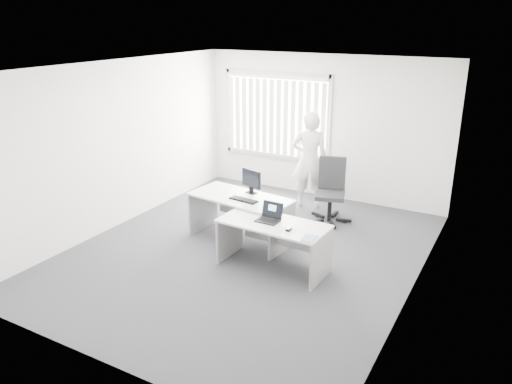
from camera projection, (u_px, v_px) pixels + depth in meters
The scene contains 18 objects.
ground at pixel (246, 252), 7.75m from camera, with size 6.00×6.00×0.00m, color #45444A.
wall_back at pixel (323, 127), 9.75m from camera, with size 5.00×0.02×2.80m, color silver.
wall_front at pixel (90, 242), 4.81m from camera, with size 5.00×0.02×2.80m, color silver.
wall_left at pixel (118, 145), 8.42m from camera, with size 0.02×6.00×2.80m, color silver.
wall_right at pixel (421, 193), 6.13m from camera, with size 0.02×6.00×2.80m, color silver.
ceiling at pixel (245, 67), 6.81m from camera, with size 5.00×6.00×0.02m, color white.
window at pixel (276, 115), 10.12m from camera, with size 2.32×0.06×1.76m, color #B5B6B1.
blinds at pixel (275, 117), 10.09m from camera, with size 2.20×0.10×1.50m, color white, non-canonical shape.
desk_near at pixel (273, 235), 7.10m from camera, with size 1.58×0.79×0.71m.
desk_far at pixel (240, 209), 8.00m from camera, with size 1.72×0.96×0.75m.
office_chair at pixel (330, 202), 8.82m from camera, with size 0.81×0.81×1.14m.
person at pixel (309, 160), 9.31m from camera, with size 0.67×0.44×1.84m, color silver.
laptop at pixel (268, 213), 7.03m from camera, with size 0.32×0.29×0.25m, color black, non-canonical shape.
paper_sheet at pixel (287, 230), 6.80m from camera, with size 0.26×0.19×0.00m, color white.
mouse at pixel (289, 229), 6.77m from camera, with size 0.06×0.10×0.04m, color #ABABAE, non-canonical shape.
booklet at pixel (309, 238), 6.52m from camera, with size 0.17×0.23×0.01m, color white.
keyboard at pixel (244, 200), 7.75m from camera, with size 0.47×0.16×0.02m, color black.
monitor at pixel (251, 181), 8.02m from camera, with size 0.39×0.12×0.39m, color black, non-canonical shape.
Camera 1 is at (3.52, -6.04, 3.46)m, focal length 35.00 mm.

